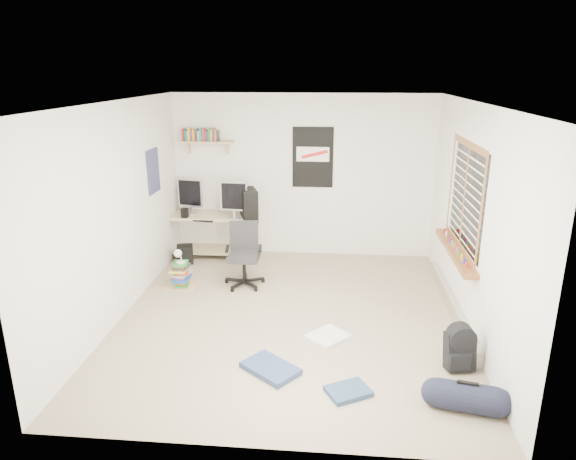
# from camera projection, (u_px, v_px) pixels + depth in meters

# --- Properties ---
(floor) EXTENTS (4.00, 4.50, 0.01)m
(floor) POSITION_uv_depth(u_px,v_px,m) (290.00, 317.00, 6.15)
(floor) COLOR gray
(floor) RESTS_ON ground
(ceiling) EXTENTS (4.00, 4.50, 0.01)m
(ceiling) POSITION_uv_depth(u_px,v_px,m) (290.00, 102.00, 5.39)
(ceiling) COLOR white
(ceiling) RESTS_ON ground
(back_wall) EXTENTS (4.00, 0.01, 2.50)m
(back_wall) POSITION_uv_depth(u_px,v_px,m) (303.00, 176.00, 7.91)
(back_wall) COLOR silver
(back_wall) RESTS_ON ground
(left_wall) EXTENTS (0.01, 4.50, 2.50)m
(left_wall) POSITION_uv_depth(u_px,v_px,m) (118.00, 212.00, 5.94)
(left_wall) COLOR silver
(left_wall) RESTS_ON ground
(right_wall) EXTENTS (0.01, 4.50, 2.50)m
(right_wall) POSITION_uv_depth(u_px,v_px,m) (473.00, 221.00, 5.60)
(right_wall) COLOR silver
(right_wall) RESTS_ON ground
(desk) EXTENTS (1.50, 0.83, 0.65)m
(desk) POSITION_uv_depth(u_px,v_px,m) (213.00, 233.00, 8.06)
(desk) COLOR tan
(desk) RESTS_ON floor
(monitor_left) EXTENTS (0.41, 0.17, 0.44)m
(monitor_left) POSITION_uv_depth(u_px,v_px,m) (190.00, 203.00, 7.88)
(monitor_left) COLOR #A4A3A8
(monitor_left) RESTS_ON desk
(monitor_right) EXTENTS (0.41, 0.12, 0.45)m
(monitor_right) POSITION_uv_depth(u_px,v_px,m) (234.00, 206.00, 7.66)
(monitor_right) COLOR #A8A9AD
(monitor_right) RESTS_ON desk
(pc_tower) EXTENTS (0.35, 0.50, 0.47)m
(pc_tower) POSITION_uv_depth(u_px,v_px,m) (249.00, 205.00, 7.71)
(pc_tower) COLOR black
(pc_tower) RESTS_ON desk
(keyboard) EXTENTS (0.44, 0.21, 0.02)m
(keyboard) POSITION_uv_depth(u_px,v_px,m) (201.00, 220.00, 7.74)
(keyboard) COLOR black
(keyboard) RESTS_ON desk
(speaker_left) EXTENTS (0.10, 0.10, 0.18)m
(speaker_left) POSITION_uv_depth(u_px,v_px,m) (185.00, 214.00, 7.73)
(speaker_left) COLOR black
(speaker_left) RESTS_ON desk
(speaker_right) EXTENTS (0.11, 0.11, 0.20)m
(speaker_right) POSITION_uv_depth(u_px,v_px,m) (248.00, 215.00, 7.66)
(speaker_right) COLOR black
(speaker_right) RESTS_ON desk
(office_chair) EXTENTS (0.64, 0.64, 0.87)m
(office_chair) POSITION_uv_depth(u_px,v_px,m) (244.00, 251.00, 6.90)
(office_chair) COLOR #272729
(office_chair) RESTS_ON floor
(wall_shelf) EXTENTS (0.80, 0.22, 0.24)m
(wall_shelf) POSITION_uv_depth(u_px,v_px,m) (207.00, 142.00, 7.77)
(wall_shelf) COLOR tan
(wall_shelf) RESTS_ON back_wall
(poster_back_wall) EXTENTS (0.62, 0.03, 0.92)m
(poster_back_wall) POSITION_uv_depth(u_px,v_px,m) (313.00, 157.00, 7.78)
(poster_back_wall) COLOR black
(poster_back_wall) RESTS_ON back_wall
(poster_left_wall) EXTENTS (0.02, 0.42, 0.60)m
(poster_left_wall) POSITION_uv_depth(u_px,v_px,m) (153.00, 171.00, 7.00)
(poster_left_wall) COLOR navy
(poster_left_wall) RESTS_ON left_wall
(window) EXTENTS (0.10, 1.50, 1.26)m
(window) POSITION_uv_depth(u_px,v_px,m) (463.00, 197.00, 5.83)
(window) COLOR brown
(window) RESTS_ON right_wall
(baseboard_heater) EXTENTS (0.08, 2.50, 0.18)m
(baseboard_heater) POSITION_uv_depth(u_px,v_px,m) (452.00, 305.00, 6.24)
(baseboard_heater) COLOR #B7B2A8
(baseboard_heater) RESTS_ON floor
(backpack) EXTENTS (0.30, 0.26, 0.37)m
(backpack) POSITION_uv_depth(u_px,v_px,m) (460.00, 351.00, 5.02)
(backpack) COLOR black
(backpack) RESTS_ON floor
(duffel_bag) EXTENTS (0.31, 0.31, 0.51)m
(duffel_bag) POSITION_uv_depth(u_px,v_px,m) (466.00, 396.00, 4.42)
(duffel_bag) COLOR black
(duffel_bag) RESTS_ON floor
(tshirt) EXTENTS (0.54, 0.54, 0.04)m
(tshirt) POSITION_uv_depth(u_px,v_px,m) (328.00, 336.00, 5.65)
(tshirt) COLOR silver
(tshirt) RESTS_ON floor
(jeans_a) EXTENTS (0.64, 0.61, 0.06)m
(jeans_a) POSITION_uv_depth(u_px,v_px,m) (270.00, 368.00, 5.03)
(jeans_a) COLOR navy
(jeans_a) RESTS_ON floor
(jeans_b) EXTENTS (0.47, 0.43, 0.05)m
(jeans_b) POSITION_uv_depth(u_px,v_px,m) (348.00, 391.00, 4.68)
(jeans_b) COLOR navy
(jeans_b) RESTS_ON floor
(book_stack) EXTENTS (0.51, 0.42, 0.33)m
(book_stack) POSITION_uv_depth(u_px,v_px,m) (181.00, 276.00, 6.97)
(book_stack) COLOR brown
(book_stack) RESTS_ON floor
(desk_lamp) EXTENTS (0.17, 0.22, 0.20)m
(desk_lamp) POSITION_uv_depth(u_px,v_px,m) (181.00, 260.00, 6.88)
(desk_lamp) COLOR white
(desk_lamp) RESTS_ON book_stack
(subwoofer) EXTENTS (0.29, 0.29, 0.27)m
(subwoofer) POSITION_uv_depth(u_px,v_px,m) (185.00, 254.00, 7.81)
(subwoofer) COLOR black
(subwoofer) RESTS_ON floor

